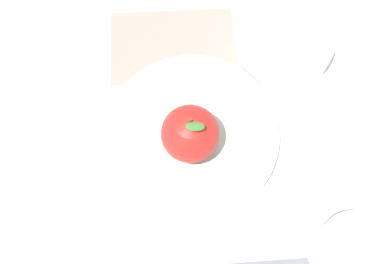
{
  "coord_description": "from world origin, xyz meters",
  "views": [
    {
      "loc": [
        0.16,
        -0.15,
        0.7
      ],
      "look_at": [
        -0.04,
        0.01,
        0.02
      ],
      "focal_mm": 50.79,
      "sensor_mm": 36.0,
      "label": 1
    }
  ],
  "objects_px": {
    "dinner_plate": "(192,135)",
    "side_bowl": "(284,41)",
    "cup": "(347,250)",
    "apple": "(191,133)",
    "linen_napkin": "(173,45)"
  },
  "relations": [
    {
      "from": "dinner_plate",
      "to": "linen_napkin",
      "type": "distance_m",
      "value": 0.14
    },
    {
      "from": "cup",
      "to": "side_bowl",
      "type": "bearing_deg",
      "value": 149.97
    },
    {
      "from": "dinner_plate",
      "to": "apple",
      "type": "relative_size",
      "value": 2.7
    },
    {
      "from": "side_bowl",
      "to": "linen_napkin",
      "type": "distance_m",
      "value": 0.16
    },
    {
      "from": "dinner_plate",
      "to": "side_bowl",
      "type": "relative_size",
      "value": 1.69
    },
    {
      "from": "linen_napkin",
      "to": "apple",
      "type": "bearing_deg",
      "value": -30.43
    },
    {
      "from": "side_bowl",
      "to": "dinner_plate",
      "type": "bearing_deg",
      "value": -84.1
    },
    {
      "from": "side_bowl",
      "to": "linen_napkin",
      "type": "bearing_deg",
      "value": -131.96
    },
    {
      "from": "cup",
      "to": "linen_napkin",
      "type": "distance_m",
      "value": 0.37
    },
    {
      "from": "dinner_plate",
      "to": "cup",
      "type": "bearing_deg",
      "value": 8.98
    },
    {
      "from": "side_bowl",
      "to": "cup",
      "type": "relative_size",
      "value": 1.72
    },
    {
      "from": "dinner_plate",
      "to": "side_bowl",
      "type": "bearing_deg",
      "value": 95.9
    },
    {
      "from": "dinner_plate",
      "to": "side_bowl",
      "type": "distance_m",
      "value": 0.19
    },
    {
      "from": "side_bowl",
      "to": "apple",
      "type": "bearing_deg",
      "value": -81.55
    },
    {
      "from": "apple",
      "to": "linen_napkin",
      "type": "relative_size",
      "value": 0.48
    }
  ]
}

